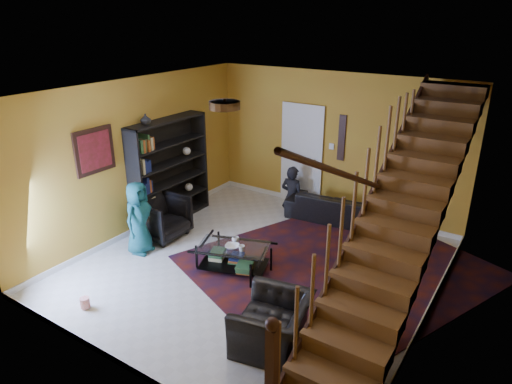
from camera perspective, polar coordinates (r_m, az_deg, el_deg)
floor at (r=7.46m, az=0.34°, el=-9.30°), size 5.50×5.50×0.00m
room at (r=9.08m, az=-2.16°, el=-3.01°), size 5.50×5.50×5.50m
staircase at (r=6.05m, az=17.51°, el=-3.19°), size 0.95×5.02×3.18m
bookshelf at (r=8.86m, az=-10.68°, el=2.35°), size 0.35×1.80×2.00m
door at (r=9.53m, az=5.74°, el=4.41°), size 0.82×0.05×2.05m
framed_picture at (r=7.80m, az=-19.55°, el=4.87°), size 0.04×0.74×0.74m
wall_hanging at (r=9.05m, az=10.67°, el=6.66°), size 0.14×0.03×0.90m
ceiling_fixture at (r=5.84m, az=-3.94°, el=10.77°), size 0.40×0.40×0.10m
rug at (r=7.55m, az=10.26°, el=-9.20°), size 5.06×5.34×0.02m
sofa at (r=9.03m, az=9.93°, el=-1.91°), size 1.94×0.92×0.55m
armchair_left at (r=8.41m, az=-11.69°, el=-3.11°), size 0.83×0.81×0.75m
armchair_right at (r=5.76m, az=2.10°, el=-16.12°), size 1.02×1.11×0.62m
person_adult_a at (r=9.49m, az=4.52°, el=-0.72°), size 0.50×0.33×1.37m
person_adult_b at (r=8.77m, az=17.19°, el=-3.97°), size 0.66×0.54×1.28m
person_child at (r=7.86m, az=-14.45°, el=-3.15°), size 0.50×0.67×1.26m
coffee_table at (r=7.27m, az=-2.82°, el=-8.08°), size 1.25×0.97×0.42m
cup_a at (r=7.28m, az=-2.58°, el=-5.96°), size 0.15×0.15×0.09m
cup_b at (r=7.02m, az=-1.81°, el=-7.06°), size 0.11×0.11×0.09m
bowl at (r=7.12m, az=-3.00°, el=-6.82°), size 0.28×0.28×0.05m
vase at (r=8.21m, az=-13.64°, el=8.82°), size 0.18×0.18×0.19m
popcorn_bucket at (r=6.90m, az=-20.60°, el=-12.81°), size 0.15×0.15×0.15m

